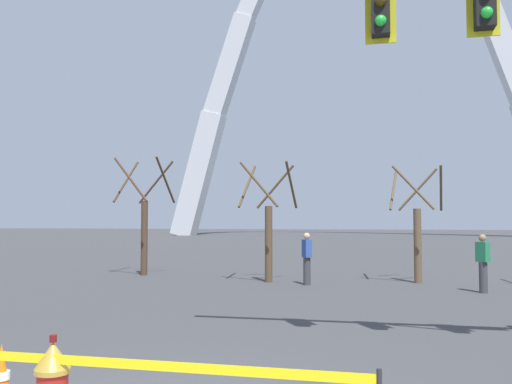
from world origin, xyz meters
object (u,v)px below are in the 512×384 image
Objects in this scene: pedestrian_walking_left at (307,258)px; traffic_cone_by_hydrant at (1,381)px; monument_arch at (359,66)px; pedestrian_standing_center at (483,263)px.

traffic_cone_by_hydrant is at bearing -97.49° from pedestrian_walking_left.
monument_arch reaches higher than traffic_cone_by_hydrant.
pedestrian_standing_center is (4.82, -54.56, -20.91)m from monument_arch.
monument_arch is at bearing 89.90° from pedestrian_walking_left.
pedestrian_standing_center is at bearing -9.59° from pedestrian_walking_left.
monument_arch is 31.47× the size of pedestrian_standing_center.
monument_arch is at bearing 88.55° from traffic_cone_by_hydrant.
pedestrian_walking_left is 4.98m from pedestrian_standing_center.
pedestrian_walking_left is at bearing 82.51° from traffic_cone_by_hydrant.
pedestrian_walking_left reaches higher than traffic_cone_by_hydrant.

